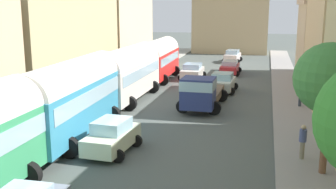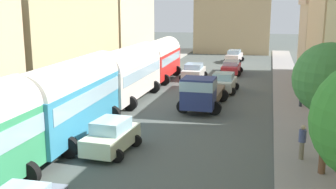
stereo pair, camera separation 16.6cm
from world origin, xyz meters
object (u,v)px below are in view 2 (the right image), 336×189
cargo_truck_0 (202,92)px  pedestrian_2 (301,93)px  parked_bus_1 (72,95)px  car_4 (111,136)px  parked_bus_3 (159,58)px  car_0 (223,82)px  car_5 (194,71)px  pedestrian_0 (302,141)px  car_1 (231,67)px  car_2 (234,56)px  parked_bus_2 (128,71)px

cargo_truck_0 → pedestrian_2: cargo_truck_0 is taller
parked_bus_1 → car_4: bearing=-32.5°
parked_bus_1 → parked_bus_3: parked_bus_1 is taller
parked_bus_3 → car_0: bearing=-32.5°
parked_bus_3 → pedestrian_2: (12.42, -8.52, -1.06)m
parked_bus_1 → car_5: bearing=80.7°
car_4 → car_5: 21.00m
pedestrian_0 → car_0: bearing=109.4°
cargo_truck_0 → pedestrian_2: bearing=17.0°
car_5 → car_1: bearing=49.1°
car_4 → cargo_truck_0: bearing=72.7°
car_4 → pedestrian_0: 8.90m
parked_bus_3 → car_0: 7.93m
parked_bus_1 → car_5: parked_bus_1 is taller
car_4 → pedestrian_2: size_ratio=2.02×
cargo_truck_0 → car_2: bearing=89.9°
parked_bus_1 → cargo_truck_0: (5.84, 7.46, -1.06)m
parked_bus_2 → cargo_truck_0: size_ratio=1.45×
parked_bus_3 → car_5: bearing=19.9°
car_4 → pedestrian_0: size_ratio=2.13×
car_0 → car_1: 9.08m
parked_bus_1 → parked_bus_2: size_ratio=1.04×
parked_bus_3 → car_0: size_ratio=2.34×
car_0 → car_5: car_0 is taller
car_0 → parked_bus_2: bearing=-143.9°
car_4 → pedestrian_2: 14.79m
car_2 → car_5: bearing=-101.9°
parked_bus_2 → car_0: parked_bus_2 is taller
parked_bus_1 → car_0: size_ratio=2.69×
parked_bus_3 → pedestrian_0: (11.78, -18.97, -1.13)m
parked_bus_1 → pedestrian_0: parked_bus_1 is taller
parked_bus_2 → pedestrian_2: 12.48m
parked_bus_2 → car_5: size_ratio=2.44×
car_2 → pedestrian_0: 33.72m
parked_bus_1 → car_1: bearing=74.4°
car_2 → car_5: 13.38m
parked_bus_2 → car_0: 8.28m
parked_bus_2 → cargo_truck_0: 6.11m
parked_bus_2 → parked_bus_3: 9.00m
car_1 → car_4: bearing=-97.9°
car_4 → car_5: (0.20, 21.00, -0.05)m
parked_bus_3 → parked_bus_1: bearing=-90.0°
parked_bus_1 → car_4: size_ratio=2.70×
car_2 → cargo_truck_0: bearing=-90.1°
car_0 → pedestrian_2: bearing=-36.6°
parked_bus_1 → parked_bus_3: (-0.00, 18.00, -0.19)m
pedestrian_2 → car_0: bearing=143.4°
parked_bus_3 → car_2: bearing=67.5°
cargo_truck_0 → car_5: size_ratio=1.68×
car_0 → parked_bus_1: bearing=-115.5°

